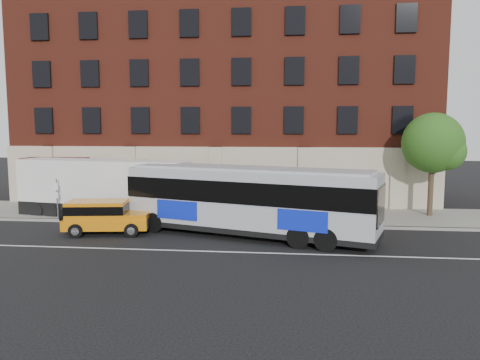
# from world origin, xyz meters

# --- Properties ---
(ground) EXTENTS (120.00, 120.00, 0.00)m
(ground) POSITION_xyz_m (0.00, 0.00, 0.00)
(ground) COLOR black
(ground) RESTS_ON ground
(sidewalk) EXTENTS (60.00, 6.00, 0.15)m
(sidewalk) POSITION_xyz_m (0.00, 9.00, 0.07)
(sidewalk) COLOR gray
(sidewalk) RESTS_ON ground
(kerb) EXTENTS (60.00, 0.25, 0.15)m
(kerb) POSITION_xyz_m (0.00, 6.00, 0.07)
(kerb) COLOR gray
(kerb) RESTS_ON ground
(lane_line) EXTENTS (60.00, 0.12, 0.01)m
(lane_line) POSITION_xyz_m (0.00, 0.50, 0.01)
(lane_line) COLOR silver
(lane_line) RESTS_ON ground
(building) EXTENTS (30.00, 12.10, 15.00)m
(building) POSITION_xyz_m (-0.01, 16.92, 7.58)
(building) COLOR maroon
(building) RESTS_ON sidewalk
(sign_pole) EXTENTS (0.30, 0.20, 2.50)m
(sign_pole) POSITION_xyz_m (-8.50, 6.15, 1.45)
(sign_pole) COLOR slate
(sign_pole) RESTS_ON ground
(street_tree) EXTENTS (3.60, 3.60, 6.20)m
(street_tree) POSITION_xyz_m (13.54, 9.48, 4.41)
(street_tree) COLOR #322519
(street_tree) RESTS_ON sidewalk
(city_bus) EXTENTS (12.99, 6.57, 3.50)m
(city_bus) POSITION_xyz_m (3.01, 3.51, 1.93)
(city_bus) COLOR #A6A9AF
(city_bus) RESTS_ON ground
(yellow_suv) EXTENTS (4.63, 2.48, 1.73)m
(yellow_suv) POSITION_xyz_m (-4.51, 3.30, 0.99)
(yellow_suv) COLOR orange
(yellow_suv) RESTS_ON ground
(shipping_container) EXTENTS (10.80, 3.96, 3.53)m
(shipping_container) POSITION_xyz_m (-6.16, 7.29, 1.75)
(shipping_container) COLOR black
(shipping_container) RESTS_ON ground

